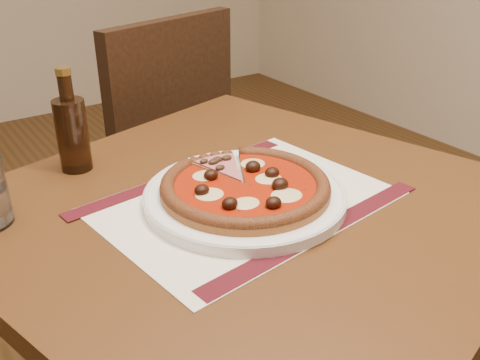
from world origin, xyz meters
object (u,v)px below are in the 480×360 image
(table, at_px, (247,253))
(pizza, at_px, (245,185))
(bottle, at_px, (72,131))
(chair_far, at_px, (151,151))
(plate, at_px, (245,196))

(table, xyz_separation_m, pizza, (-0.00, -0.00, 0.13))
(table, bearing_deg, bottle, 123.68)
(chair_far, xyz_separation_m, pizza, (-0.17, -0.74, 0.25))
(table, xyz_separation_m, plate, (-0.00, -0.00, 0.11))
(chair_far, relative_size, bottle, 4.95)
(chair_far, height_order, pizza, chair_far)
(plate, bearing_deg, bottle, 122.92)
(plate, height_order, bottle, bottle)
(chair_far, relative_size, pizza, 3.41)
(table, bearing_deg, pizza, -162.42)
(pizza, height_order, bottle, bottle)
(chair_far, distance_m, pizza, 0.80)
(chair_far, xyz_separation_m, plate, (-0.17, -0.74, 0.23))
(bottle, bearing_deg, pizza, -57.12)
(bottle, bearing_deg, table, -56.32)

